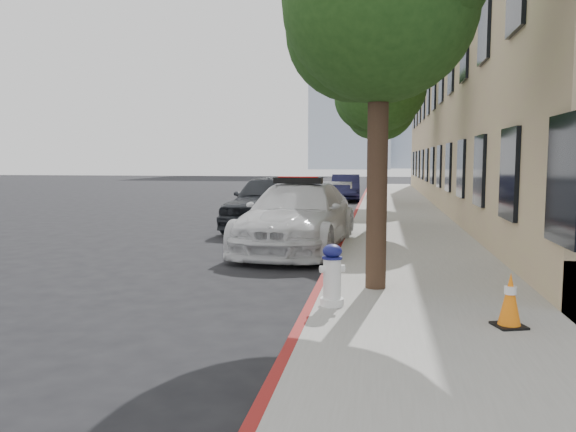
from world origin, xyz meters
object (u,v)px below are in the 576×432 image
(police_car, at_px, (298,216))
(parked_car_far, at_px, (346,188))
(fire_hydrant, at_px, (332,276))
(parked_car_mid, at_px, (271,201))
(traffic_cone, at_px, (510,300))

(police_car, relative_size, parked_car_far, 1.35)
(police_car, bearing_deg, parked_car_far, 94.16)
(police_car, distance_m, fire_hydrant, 5.59)
(police_car, relative_size, parked_car_mid, 1.12)
(police_car, height_order, parked_car_mid, police_car)
(police_car, bearing_deg, parked_car_mid, 114.47)
(police_car, distance_m, traffic_cone, 6.92)
(parked_car_mid, bearing_deg, police_car, -64.67)
(fire_hydrant, bearing_deg, parked_car_far, 70.83)
(parked_car_mid, distance_m, parked_car_far, 12.22)
(parked_car_mid, bearing_deg, fire_hydrant, -68.77)
(police_car, distance_m, parked_car_far, 15.86)
(parked_car_far, bearing_deg, fire_hydrant, -89.96)
(fire_hydrant, bearing_deg, parked_car_mid, 83.58)
(fire_hydrant, height_order, traffic_cone, fire_hydrant)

